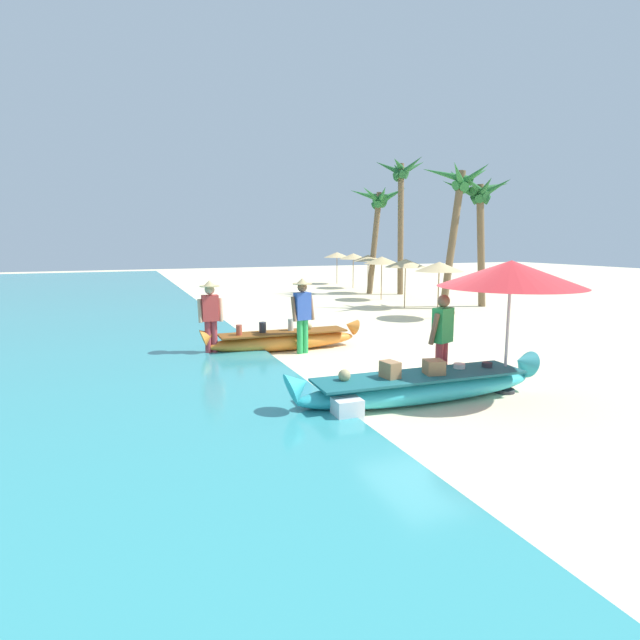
% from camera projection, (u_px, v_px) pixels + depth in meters
% --- Properties ---
extents(ground_plane, '(80.00, 80.00, 0.00)m').
position_uv_depth(ground_plane, '(436.00, 374.00, 9.89)').
color(ground_plane, beige).
extents(boat_cyan_foreground, '(4.58, 0.97, 0.77)m').
position_uv_depth(boat_cyan_foreground, '(420.00, 386.00, 8.12)').
color(boat_cyan_foreground, '#33B2BC').
rests_on(boat_cyan_foreground, ground).
extents(boat_orange_midground, '(3.96, 0.71, 0.74)m').
position_uv_depth(boat_orange_midground, '(283.00, 340.00, 11.98)').
color(boat_orange_midground, orange).
rests_on(boat_orange_midground, ground).
extents(person_vendor_hatted, '(0.57, 0.44, 1.76)m').
position_uv_depth(person_vendor_hatted, '(302.00, 310.00, 11.55)').
color(person_vendor_hatted, green).
rests_on(person_vendor_hatted, ground).
extents(person_tourist_customer, '(0.59, 0.38, 1.68)m').
position_uv_depth(person_tourist_customer, '(442.00, 336.00, 8.81)').
color(person_tourist_customer, '#B2383D').
rests_on(person_tourist_customer, ground).
extents(person_vendor_assistant, '(0.55, 0.44, 1.73)m').
position_uv_depth(person_vendor_assistant, '(210.00, 313.00, 11.22)').
color(person_vendor_assistant, '#B2383D').
rests_on(person_vendor_assistant, ground).
extents(patio_umbrella_large, '(2.43, 2.43, 2.28)m').
position_uv_depth(patio_umbrella_large, '(511.00, 274.00, 8.38)').
color(patio_umbrella_large, '#B7B7BC').
rests_on(patio_umbrella_large, ground).
extents(parasol_row_0, '(1.60, 1.60, 1.91)m').
position_uv_depth(parasol_row_0, '(439.00, 267.00, 16.61)').
color(parasol_row_0, '#8E6B47').
rests_on(parasol_row_0, ground).
extents(parasol_row_1, '(1.60, 1.60, 1.91)m').
position_uv_depth(parasol_row_1, '(406.00, 263.00, 19.24)').
color(parasol_row_1, '#8E6B47').
rests_on(parasol_row_1, ground).
extents(parasol_row_2, '(1.60, 1.60, 1.91)m').
position_uv_depth(parasol_row_2, '(382.00, 260.00, 21.95)').
color(parasol_row_2, '#8E6B47').
rests_on(parasol_row_2, ground).
extents(parasol_row_3, '(1.60, 1.60, 1.91)m').
position_uv_depth(parasol_row_3, '(368.00, 258.00, 24.69)').
color(parasol_row_3, '#8E6B47').
rests_on(parasol_row_3, ground).
extents(parasol_row_4, '(1.60, 1.60, 1.91)m').
position_uv_depth(parasol_row_4, '(353.00, 256.00, 27.39)').
color(parasol_row_4, '#8E6B47').
rests_on(parasol_row_4, ground).
extents(parasol_row_5, '(1.60, 1.60, 1.91)m').
position_uv_depth(parasol_row_5, '(337.00, 255.00, 30.10)').
color(parasol_row_5, '#8E6B47').
rests_on(parasol_row_5, ground).
extents(palm_tree_tall_inland, '(2.70, 2.42, 5.07)m').
position_uv_depth(palm_tree_tall_inland, '(479.00, 201.00, 19.26)').
color(palm_tree_tall_inland, brown).
rests_on(palm_tree_tall_inland, ground).
extents(palm_tree_leaning_seaward, '(2.72, 2.44, 5.53)m').
position_uv_depth(palm_tree_leaning_seaward, '(459.00, 194.00, 18.87)').
color(palm_tree_leaning_seaward, brown).
rests_on(palm_tree_leaning_seaward, ground).
extents(palm_tree_mid_cluster, '(2.50, 2.80, 5.24)m').
position_uv_depth(palm_tree_mid_cluster, '(378.00, 206.00, 24.27)').
color(palm_tree_mid_cluster, brown).
rests_on(palm_tree_mid_cluster, ground).
extents(palm_tree_far_behind, '(2.42, 2.73, 6.51)m').
position_uv_depth(palm_tree_far_behind, '(401.00, 187.00, 23.66)').
color(palm_tree_far_behind, brown).
rests_on(palm_tree_far_behind, ground).
extents(cooler_box, '(0.41, 0.36, 0.34)m').
position_uv_depth(cooler_box, '(347.00, 410.00, 7.28)').
color(cooler_box, silver).
rests_on(cooler_box, ground).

